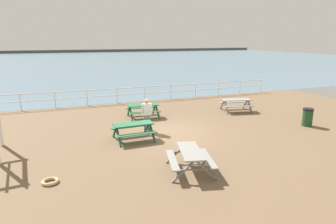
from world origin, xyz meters
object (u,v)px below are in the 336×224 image
(picnic_table_near_left, at_px, (143,108))
(picnic_table_far_left, at_px, (190,155))
(picnic_table_near_right, at_px, (133,127))
(litter_bin, at_px, (307,117))
(visitor, at_px, (147,113))
(picnic_table_mid_centre, at_px, (236,102))

(picnic_table_near_left, relative_size, picnic_table_far_left, 0.89)
(picnic_table_near_right, xyz_separation_m, litter_bin, (9.20, -1.14, -0.10))
(picnic_table_near_left, height_order, visitor, visitor)
(litter_bin, bearing_deg, picnic_table_mid_centre, 112.26)
(visitor, xyz_separation_m, litter_bin, (8.26, -2.11, -0.47))
(picnic_table_near_right, bearing_deg, litter_bin, -8.96)
(picnic_table_near_right, relative_size, picnic_table_mid_centre, 0.88)
(picnic_table_mid_centre, relative_size, picnic_table_far_left, 0.99)
(visitor, bearing_deg, picnic_table_near_right, 138.62)
(picnic_table_near_left, bearing_deg, picnic_table_near_right, -109.47)
(picnic_table_near_right, relative_size, picnic_table_far_left, 0.88)
(picnic_table_near_right, distance_m, picnic_table_far_left, 4.06)
(picnic_table_far_left, distance_m, visitor, 4.91)
(picnic_table_near_right, bearing_deg, visitor, 43.84)
(picnic_table_near_right, xyz_separation_m, picnic_table_far_left, (1.03, -3.93, 0.00))
(visitor, bearing_deg, picnic_table_far_left, -176.09)
(picnic_table_near_right, xyz_separation_m, visitor, (0.94, 0.97, 0.36))
(visitor, bearing_deg, picnic_table_mid_centre, -69.91)
(picnic_table_near_right, distance_m, picnic_table_mid_centre, 8.08)
(picnic_table_mid_centre, xyz_separation_m, picnic_table_far_left, (-6.48, -6.93, 0.00))
(picnic_table_near_left, relative_size, visitor, 1.13)
(picnic_table_near_left, bearing_deg, picnic_table_far_left, -90.58)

